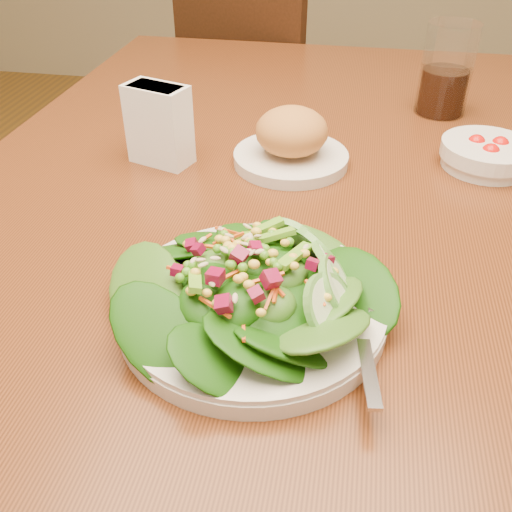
% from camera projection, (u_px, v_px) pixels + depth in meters
% --- Properties ---
extents(ground_plane, '(5.00, 5.00, 0.00)m').
position_uv_depth(ground_plane, '(265.00, 486.00, 1.24)').
color(ground_plane, '#9A661D').
extents(dining_table, '(0.90, 1.40, 0.75)m').
position_uv_depth(dining_table, '(269.00, 241.00, 0.87)').
color(dining_table, '#642E13').
rests_on(dining_table, ground_plane).
extents(chair_far, '(0.54, 0.54, 0.89)m').
position_uv_depth(chair_far, '(262.00, 118.00, 1.72)').
color(chair_far, black).
rests_on(chair_far, ground_plane).
extents(salad_plate, '(0.27, 0.27, 0.08)m').
position_uv_depth(salad_plate, '(262.00, 293.00, 0.56)').
color(salad_plate, silver).
rests_on(salad_plate, dining_table).
extents(bread_plate, '(0.17, 0.17, 0.09)m').
position_uv_depth(bread_plate, '(291.00, 142.00, 0.83)').
color(bread_plate, silver).
rests_on(bread_plate, dining_table).
extents(tomato_bowl, '(0.13, 0.13, 0.04)m').
position_uv_depth(tomato_bowl, '(487.00, 154.00, 0.83)').
color(tomato_bowl, silver).
rests_on(tomato_bowl, dining_table).
extents(drinking_glass, '(0.09, 0.09, 0.15)m').
position_uv_depth(drinking_glass, '(445.00, 76.00, 0.98)').
color(drinking_glass, silver).
rests_on(drinking_glass, dining_table).
extents(napkin_holder, '(0.10, 0.07, 0.12)m').
position_uv_depth(napkin_holder, '(159.00, 123.00, 0.82)').
color(napkin_holder, white).
rests_on(napkin_holder, dining_table).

